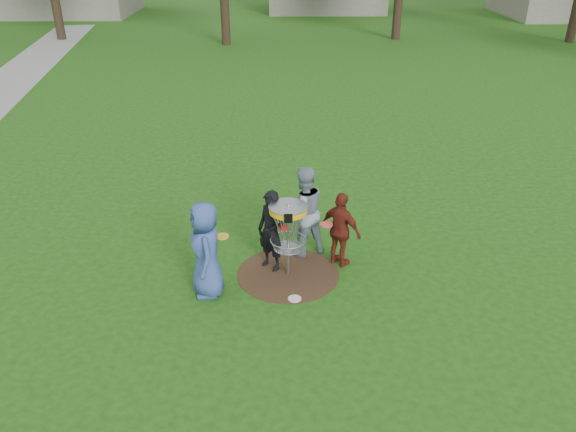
{
  "coord_description": "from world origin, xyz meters",
  "views": [
    {
      "loc": [
        -0.07,
        -8.31,
        5.47
      ],
      "look_at": [
        0.0,
        0.3,
        1.0
      ],
      "focal_mm": 35.0,
      "sensor_mm": 36.0,
      "label": 1
    }
  ],
  "objects_px": {
    "player_maroon": "(341,230)",
    "disc_golf_basket": "(288,223)",
    "player_black": "(271,231)",
    "player_grey": "(303,211)",
    "player_blue": "(206,250)"
  },
  "relations": [
    {
      "from": "disc_golf_basket",
      "to": "player_grey",
      "type": "bearing_deg",
      "value": 69.44
    },
    {
      "from": "player_blue",
      "to": "disc_golf_basket",
      "type": "xyz_separation_m",
      "value": [
        1.33,
        0.54,
        0.19
      ]
    },
    {
      "from": "player_black",
      "to": "disc_golf_basket",
      "type": "distance_m",
      "value": 0.47
    },
    {
      "from": "player_black",
      "to": "player_maroon",
      "type": "height_order",
      "value": "player_black"
    },
    {
      "from": "disc_golf_basket",
      "to": "player_maroon",
      "type": "bearing_deg",
      "value": 19.16
    },
    {
      "from": "player_maroon",
      "to": "disc_golf_basket",
      "type": "relative_size",
      "value": 1.02
    },
    {
      "from": "player_black",
      "to": "player_grey",
      "type": "distance_m",
      "value": 0.78
    },
    {
      "from": "player_maroon",
      "to": "player_black",
      "type": "bearing_deg",
      "value": 46.3
    },
    {
      "from": "disc_golf_basket",
      "to": "player_black",
      "type": "bearing_deg",
      "value": 142.32
    },
    {
      "from": "player_black",
      "to": "player_blue",
      "type": "bearing_deg",
      "value": -103.82
    },
    {
      "from": "player_maroon",
      "to": "player_grey",
      "type": "bearing_deg",
      "value": 9.46
    },
    {
      "from": "player_blue",
      "to": "player_black",
      "type": "bearing_deg",
      "value": 115.01
    },
    {
      "from": "player_grey",
      "to": "disc_golf_basket",
      "type": "xyz_separation_m",
      "value": [
        -0.28,
        -0.74,
        0.16
      ]
    },
    {
      "from": "player_grey",
      "to": "player_maroon",
      "type": "height_order",
      "value": "player_grey"
    },
    {
      "from": "player_black",
      "to": "player_maroon",
      "type": "distance_m",
      "value": 1.23
    }
  ]
}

